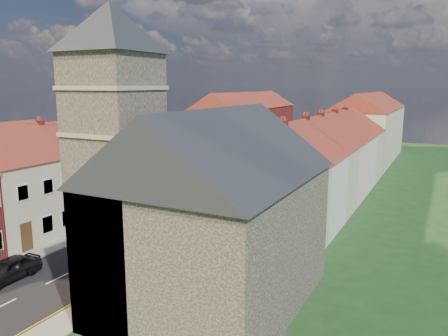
% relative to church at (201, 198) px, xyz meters
% --- Properties ---
extents(ground, '(160.00, 160.00, 0.00)m').
position_rel_church_xyz_m(ground, '(-9.36, -3.32, -5.88)').
color(ground, '#2C5625').
rests_on(ground, ground).
extents(road, '(7.00, 90.00, 0.02)m').
position_rel_church_xyz_m(road, '(-9.36, 26.68, -5.87)').
color(road, black).
rests_on(road, ground).
extents(pavement_left, '(1.80, 90.00, 0.12)m').
position_rel_church_xyz_m(pavement_left, '(-13.76, 26.68, -5.82)').
color(pavement_left, '#A59E96').
rests_on(pavement_left, ground).
extents(pavement_right, '(1.80, 90.00, 0.12)m').
position_rel_church_xyz_m(pavement_right, '(-4.96, 26.68, -5.82)').
color(pavement_right, '#A59E96').
rests_on(pavement_right, ground).
extents(church, '(11.25, 14.25, 15.20)m').
position_rel_church_xyz_m(church, '(0.00, 0.00, 0.00)').
color(church, '#3A2E28').
rests_on(church, ground).
extents(cottage_r_tudor, '(8.30, 5.20, 9.00)m').
position_rel_church_xyz_m(cottage_r_tudor, '(-0.09, 9.37, -1.41)').
color(cottage_r_tudor, '#B2AD96').
rests_on(cottage_r_tudor, ground).
extents(cottage_r_white_near, '(8.30, 6.00, 9.00)m').
position_rel_church_xyz_m(cottage_r_white_near, '(-0.06, 14.77, -1.40)').
color(cottage_r_white_near, white).
rests_on(cottage_r_white_near, ground).
extents(cottage_r_cream_mid, '(8.30, 5.20, 9.00)m').
position_rel_church_xyz_m(cottage_r_cream_mid, '(-0.06, 20.17, -1.40)').
color(cottage_r_cream_mid, '#B2AD96').
rests_on(cottage_r_cream_mid, ground).
extents(cottage_r_pink, '(8.30, 6.00, 9.00)m').
position_rel_church_xyz_m(cottage_r_pink, '(-0.06, 25.57, -1.40)').
color(cottage_r_pink, beige).
rests_on(cottage_r_pink, ground).
extents(cottage_r_white_far, '(8.30, 5.20, 9.00)m').
position_rel_church_xyz_m(cottage_r_white_far, '(-0.06, 30.97, -1.40)').
color(cottage_r_white_far, white).
rests_on(cottage_r_white_far, ground).
extents(cottage_r_cream_far, '(8.30, 6.00, 9.00)m').
position_rel_church_xyz_m(cottage_r_cream_far, '(-0.06, 36.37, -1.40)').
color(cottage_r_cream_far, '#B2AD96').
rests_on(cottage_r_cream_far, ground).
extents(cottage_l_cream, '(8.30, 6.30, 9.10)m').
position_rel_church_xyz_m(cottage_l_cream, '(-18.66, 2.22, -1.35)').
color(cottage_l_cream, '#B2AD96').
rests_on(cottage_l_cream, ground).
extents(cottage_l_white, '(8.30, 6.90, 8.80)m').
position_rel_church_xyz_m(cottage_l_white, '(-18.66, 8.62, -1.51)').
color(cottage_l_white, white).
rests_on(cottage_l_white, ground).
extents(cottage_l_brick_mid, '(8.30, 5.70, 9.10)m').
position_rel_church_xyz_m(cottage_l_brick_mid, '(-18.66, 14.72, -1.35)').
color(cottage_l_brick_mid, maroon).
rests_on(cottage_l_brick_mid, ground).
extents(cottage_l_pink, '(8.30, 6.30, 8.80)m').
position_rel_church_xyz_m(cottage_l_pink, '(-18.66, 20.52, -1.51)').
color(cottage_l_pink, beige).
rests_on(cottage_l_pink, ground).
extents(block_right_far, '(8.30, 24.20, 10.50)m').
position_rel_church_xyz_m(block_right_far, '(-0.06, 51.68, -0.58)').
color(block_right_far, '#B2AD96').
rests_on(block_right_far, ground).
extents(block_left_far, '(8.30, 24.20, 10.50)m').
position_rel_church_xyz_m(block_left_far, '(-18.66, 46.68, -0.58)').
color(block_left_far, maroon).
rests_on(block_left_far, ground).
extents(lamppost, '(0.88, 0.15, 6.00)m').
position_rel_church_xyz_m(lamppost, '(-13.17, 16.68, -2.34)').
color(lamppost, black).
rests_on(lamppost, pavement_left).
extents(car_near, '(1.73, 4.11, 1.39)m').
position_rel_church_xyz_m(car_near, '(-11.81, -2.94, -5.18)').
color(car_near, black).
rests_on(car_near, ground).
extents(car_mid, '(2.13, 3.96, 1.24)m').
position_rel_church_xyz_m(car_mid, '(-10.86, 21.84, -5.26)').
color(car_mid, '#A0A2A7').
rests_on(car_mid, ground).
extents(car_far, '(2.24, 4.91, 1.39)m').
position_rel_church_xyz_m(car_far, '(-10.86, 38.20, -5.18)').
color(car_far, navy).
rests_on(car_far, ground).
extents(pedestrian_right, '(0.86, 0.70, 1.65)m').
position_rel_church_xyz_m(pedestrian_right, '(-5.66, 1.52, -4.93)').
color(pedestrian_right, black).
rests_on(pedestrian_right, pavement_right).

